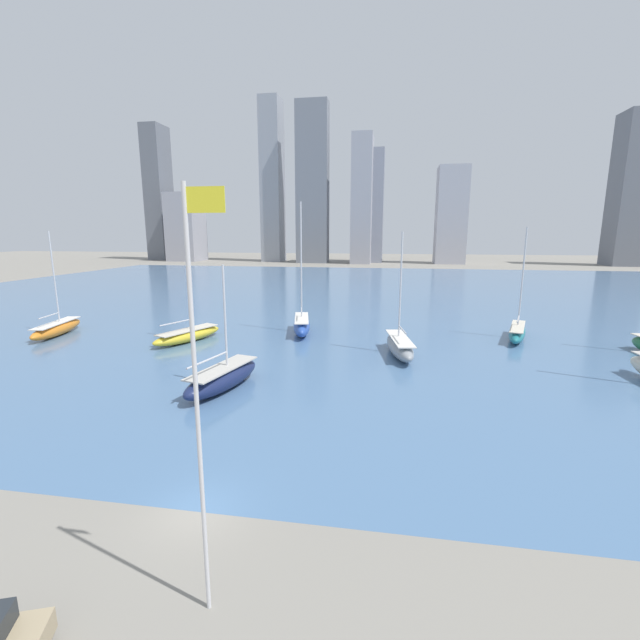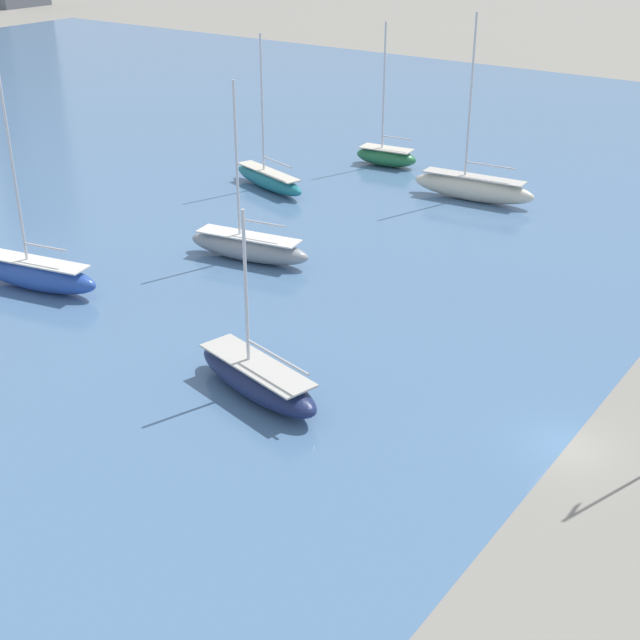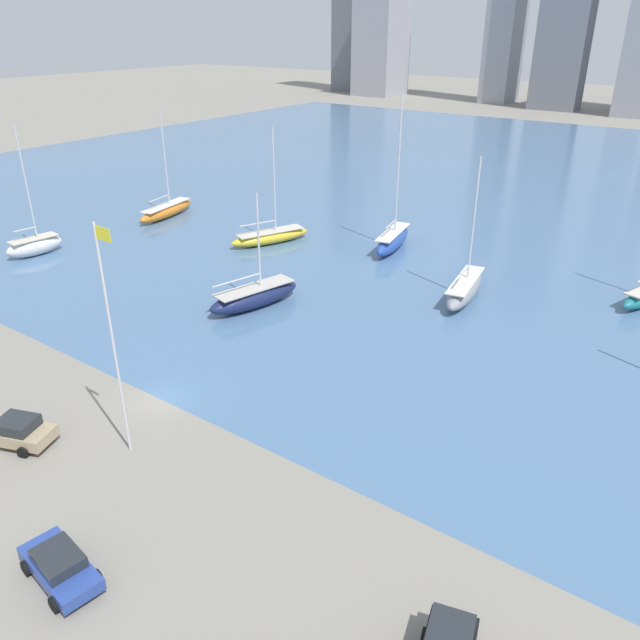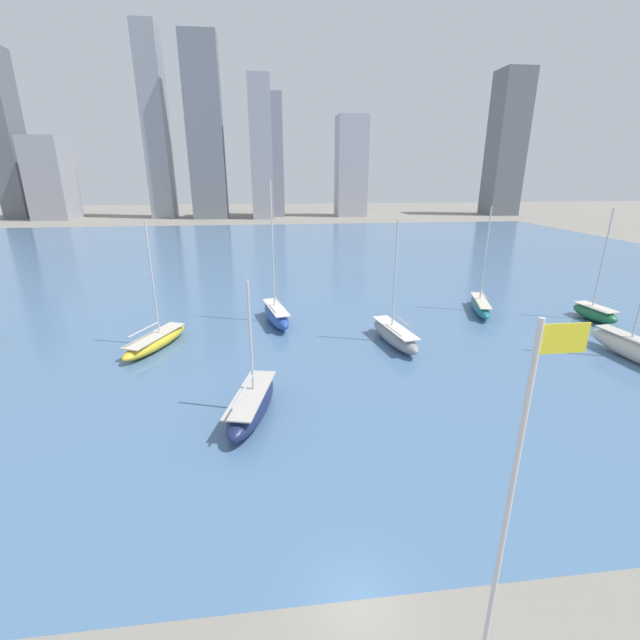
# 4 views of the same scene
# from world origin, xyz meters

# --- Properties ---
(ground_plane) EXTENTS (500.00, 500.00, 0.00)m
(ground_plane) POSITION_xyz_m (0.00, 0.00, 0.00)
(ground_plane) COLOR gray
(sailboat_teal) EXTENTS (4.48, 9.51, 13.03)m
(sailboat_teal) POSITION_xyz_m (23.18, 36.17, 0.93)
(sailboat_teal) COLOR #1E757F
(sailboat_teal) RESTS_ON harbor_water
(sailboat_gray) EXTENTS (3.66, 9.53, 12.49)m
(sailboat_gray) POSITION_xyz_m (9.40, 27.05, 1.02)
(sailboat_gray) COLOR gray
(sailboat_gray) RESTS_ON harbor_water
(sailboat_cream) EXTENTS (2.83, 10.72, 15.08)m
(sailboat_cream) POSITION_xyz_m (30.63, 20.28, 1.16)
(sailboat_cream) COLOR beige
(sailboat_cream) RESTS_ON harbor_water
(sailboat_navy) EXTENTS (4.51, 9.32, 9.93)m
(sailboat_navy) POSITION_xyz_m (-4.74, 14.85, 0.99)
(sailboat_navy) COLOR #19234C
(sailboat_navy) RESTS_ON harbor_water
(sailboat_blue) EXTENTS (3.83, 9.32, 16.03)m
(sailboat_blue) POSITION_xyz_m (-2.51, 34.99, 1.14)
(sailboat_blue) COLOR #284CA8
(sailboat_blue) RESTS_ON harbor_water
(sailboat_green) EXTENTS (2.98, 6.28, 13.05)m
(sailboat_green) POSITION_xyz_m (35.32, 31.66, 0.98)
(sailboat_green) COLOR #236B3D
(sailboat_green) RESTS_ON harbor_water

